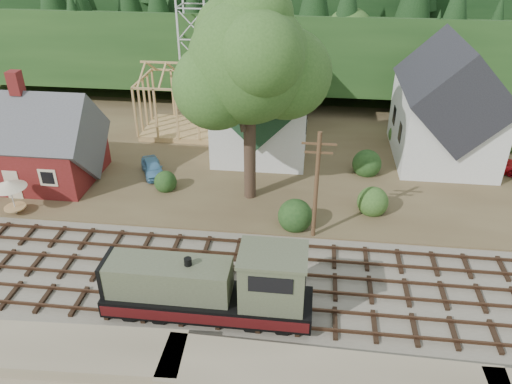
# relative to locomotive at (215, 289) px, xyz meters

# --- Properties ---
(ground) EXTENTS (140.00, 140.00, 0.00)m
(ground) POSITION_rel_locomotive_xyz_m (-1.76, 3.00, -2.03)
(ground) COLOR #384C1E
(ground) RESTS_ON ground
(railroad_bed) EXTENTS (64.00, 11.00, 0.16)m
(railroad_bed) POSITION_rel_locomotive_xyz_m (-1.76, 3.00, -1.95)
(railroad_bed) COLOR #726B5B
(railroad_bed) RESTS_ON ground
(village_flat) EXTENTS (64.00, 26.00, 0.30)m
(village_flat) POSITION_rel_locomotive_xyz_m (-1.76, 21.00, -1.88)
(village_flat) COLOR brown
(village_flat) RESTS_ON ground
(hillside) EXTENTS (70.00, 28.96, 12.74)m
(hillside) POSITION_rel_locomotive_xyz_m (-1.76, 45.00, -2.03)
(hillside) COLOR #1E3F19
(hillside) RESTS_ON ground
(ridge) EXTENTS (80.00, 20.00, 12.00)m
(ridge) POSITION_rel_locomotive_xyz_m (-1.76, 61.00, -2.03)
(ridge) COLOR black
(ridge) RESTS_ON ground
(depot) EXTENTS (10.80, 7.41, 9.00)m
(depot) POSITION_rel_locomotive_xyz_m (-17.76, 14.00, 1.19)
(depot) COLOR #5D1815
(depot) RESTS_ON village_flat
(church) EXTENTS (8.40, 15.17, 13.00)m
(church) POSITION_rel_locomotive_xyz_m (0.24, 22.68, 3.15)
(church) COLOR silver
(church) RESTS_ON village_flat
(farmhouse) EXTENTS (8.40, 10.80, 10.60)m
(farmhouse) POSITION_rel_locomotive_xyz_m (16.24, 22.00, 2.84)
(farmhouse) COLOR silver
(farmhouse) RESTS_ON village_flat
(timber_frame) EXTENTS (8.20, 6.20, 6.99)m
(timber_frame) POSITION_rel_locomotive_xyz_m (-7.76, 25.00, 1.24)
(timber_frame) COLOR tan
(timber_frame) RESTS_ON village_flat
(lattice_tower) EXTENTS (3.20, 3.20, 12.12)m
(lattice_tower) POSITION_rel_locomotive_xyz_m (-7.76, 31.00, 8.01)
(lattice_tower) COLOR silver
(lattice_tower) RESTS_ON village_flat
(big_tree) EXTENTS (10.90, 8.40, 14.70)m
(big_tree) POSITION_rel_locomotive_xyz_m (0.41, 13.08, 8.19)
(big_tree) COLOR #38281E
(big_tree) RESTS_ON village_flat
(telegraph_pole_near) EXTENTS (2.20, 0.28, 8.00)m
(telegraph_pole_near) POSITION_rel_locomotive_xyz_m (5.24, 8.20, 2.22)
(telegraph_pole_near) COLOR #4C331E
(telegraph_pole_near) RESTS_ON ground
(locomotive) EXTENTS (11.27, 2.82, 4.53)m
(locomotive) POSITION_rel_locomotive_xyz_m (0.00, 0.00, 0.00)
(locomotive) COLOR black
(locomotive) RESTS_ON railroad_bed
(car_blue) EXTENTS (3.11, 4.14, 1.31)m
(car_blue) POSITION_rel_locomotive_xyz_m (-8.36, 15.60, -1.07)
(car_blue) COLOR #5C9AC6
(car_blue) RESTS_ON village_flat
(car_red) EXTENTS (4.72, 3.17, 1.20)m
(car_red) POSITION_rel_locomotive_xyz_m (20.58, 19.90, -1.12)
(car_red) COLOR red
(car_red) RESTS_ON village_flat
(patio_set) EXTENTS (2.42, 2.42, 2.69)m
(patio_set) POSITION_rel_locomotive_xyz_m (-16.63, 8.50, 0.57)
(patio_set) COLOR silver
(patio_set) RESTS_ON village_flat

